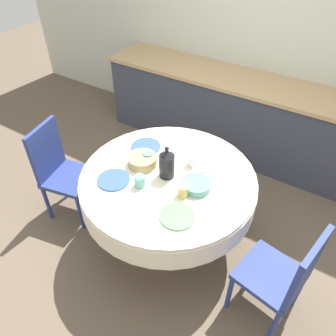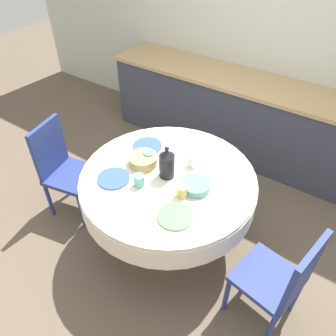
{
  "view_description": "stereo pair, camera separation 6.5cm",
  "coord_description": "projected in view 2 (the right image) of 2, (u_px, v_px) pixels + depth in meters",
  "views": [
    {
      "loc": [
        0.99,
        -1.57,
        2.4
      ],
      "look_at": [
        0.0,
        0.0,
        0.81
      ],
      "focal_mm": 35.0,
      "sensor_mm": 36.0,
      "label": 1
    },
    {
      "loc": [
        1.04,
        -1.53,
        2.4
      ],
      "look_at": [
        0.0,
        0.0,
        0.81
      ],
      "focal_mm": 35.0,
      "sensor_mm": 36.0,
      "label": 2
    }
  ],
  "objects": [
    {
      "name": "cup_far_left",
      "position": [
        149.0,
        157.0,
        2.6
      ],
      "size": [
        0.08,
        0.08,
        0.09
      ],
      "primitive_type": "cylinder",
      "color": "#5BA39E",
      "rests_on": "dining_table"
    },
    {
      "name": "plate_far_left",
      "position": [
        147.0,
        146.0,
        2.77
      ],
      "size": [
        0.25,
        0.25,
        0.01
      ],
      "primitive_type": "cylinder",
      "color": "#3856AD",
      "rests_on": "dining_table"
    },
    {
      "name": "wall_back",
      "position": [
        273.0,
        31.0,
        3.32
      ],
      "size": [
        7.0,
        0.05,
        2.6
      ],
      "color": "beige",
      "rests_on": "ground_plane"
    },
    {
      "name": "ground_plane",
      "position": [
        168.0,
        236.0,
        2.97
      ],
      "size": [
        12.0,
        12.0,
        0.0
      ],
      "primitive_type": "plane",
      "color": "brown"
    },
    {
      "name": "cup_near_right",
      "position": [
        182.0,
        191.0,
        2.3
      ],
      "size": [
        0.08,
        0.08,
        0.09
      ],
      "primitive_type": "cylinder",
      "color": "#DBB766",
      "rests_on": "dining_table"
    },
    {
      "name": "plate_near_right",
      "position": [
        175.0,
        216.0,
        2.18
      ],
      "size": [
        0.25,
        0.25,
        0.01
      ],
      "primitive_type": "cylinder",
      "color": "#5BA85B",
      "rests_on": "dining_table"
    },
    {
      "name": "dining_table",
      "position": [
        168.0,
        187.0,
        2.57
      ],
      "size": [
        1.36,
        1.36,
        0.73
      ],
      "color": "tan",
      "rests_on": "ground_plane"
    },
    {
      "name": "chair_left",
      "position": [
        281.0,
        279.0,
        2.1
      ],
      "size": [
        0.47,
        0.47,
        0.92
      ],
      "rotation": [
        0.0,
        0.0,
        1.38
      ],
      "color": "navy",
      "rests_on": "ground_plane"
    },
    {
      "name": "chair_right",
      "position": [
        63.0,
        166.0,
        2.94
      ],
      "size": [
        0.47,
        0.47,
        0.92
      ],
      "rotation": [
        0.0,
        0.0,
        -1.37
      ],
      "color": "navy",
      "rests_on": "ground_plane"
    },
    {
      "name": "bread_basket",
      "position": [
        143.0,
        160.0,
        2.58
      ],
      "size": [
        0.23,
        0.23,
        0.08
      ],
      "primitive_type": "cylinder",
      "color": "tan",
      "rests_on": "dining_table"
    },
    {
      "name": "cup_near_left",
      "position": [
        139.0,
        180.0,
        2.39
      ],
      "size": [
        0.08,
        0.08,
        0.09
      ],
      "primitive_type": "cylinder",
      "color": "#5BA39E",
      "rests_on": "dining_table"
    },
    {
      "name": "fruit_bowl",
      "position": [
        196.0,
        186.0,
        2.37
      ],
      "size": [
        0.22,
        0.22,
        0.06
      ],
      "primitive_type": "cylinder",
      "color": "#569993",
      "rests_on": "dining_table"
    },
    {
      "name": "cup_far_right",
      "position": [
        193.0,
        161.0,
        2.56
      ],
      "size": [
        0.08,
        0.08,
        0.09
      ],
      "primitive_type": "cylinder",
      "color": "white",
      "rests_on": "dining_table"
    },
    {
      "name": "plate_far_right",
      "position": [
        218.0,
        166.0,
        2.58
      ],
      "size": [
        0.25,
        0.25,
        0.01
      ],
      "primitive_type": "cylinder",
      "color": "white",
      "rests_on": "dining_table"
    },
    {
      "name": "coffee_carafe",
      "position": [
        167.0,
        163.0,
        2.42
      ],
      "size": [
        0.12,
        0.12,
        0.27
      ],
      "color": "black",
      "rests_on": "dining_table"
    },
    {
      "name": "plate_near_left",
      "position": [
        114.0,
        178.0,
        2.46
      ],
      "size": [
        0.25,
        0.25,
        0.01
      ],
      "primitive_type": "cylinder",
      "color": "#3856AD",
      "rests_on": "dining_table"
    },
    {
      "name": "kitchen_counter",
      "position": [
        246.0,
        118.0,
        3.66
      ],
      "size": [
        3.24,
        0.64,
        0.89
      ],
      "color": "#383D4C",
      "rests_on": "ground_plane"
    }
  ]
}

